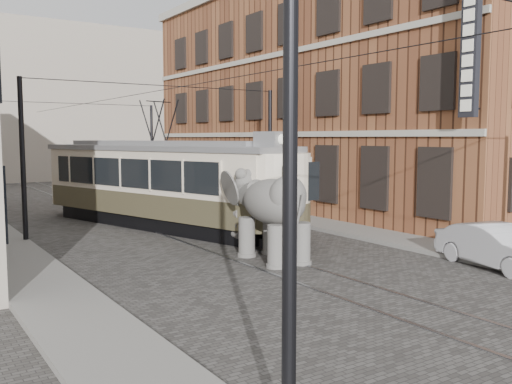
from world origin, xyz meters
TOP-DOWN VIEW (x-y plane):
  - ground at (0.00, 0.00)m, footprint 120.00×120.00m
  - tram_rails at (0.00, 0.00)m, footprint 1.54×80.00m
  - sidewalk_right at (6.00, 0.00)m, footprint 2.00×60.00m
  - sidewalk_left at (-6.50, 0.00)m, footprint 2.00×60.00m
  - brick_building at (11.00, 9.00)m, footprint 8.00×26.00m
  - distant_block at (0.00, 40.00)m, footprint 28.00×10.00m
  - catenary at (-0.20, 5.00)m, footprint 11.00×30.20m
  - tram at (0.01, 6.75)m, footprint 6.54×13.84m
  - elephant at (0.33, -1.23)m, footprint 2.83×4.79m
  - parked_car at (5.24, -5.68)m, footprint 2.08×4.09m

SIDE VIEW (x-z plane):
  - ground at x=0.00m, z-range 0.00..0.00m
  - tram_rails at x=0.00m, z-range 0.00..0.02m
  - sidewalk_right at x=6.00m, z-range 0.00..0.15m
  - sidewalk_left at x=-6.50m, z-range 0.00..0.15m
  - parked_car at x=5.24m, z-range 0.00..1.28m
  - elephant at x=0.33m, z-range 0.00..2.84m
  - tram at x=0.01m, z-range 0.00..5.40m
  - catenary at x=-0.20m, z-range 0.00..6.00m
  - brick_building at x=11.00m, z-range 0.00..12.00m
  - distant_block at x=0.00m, z-range 0.00..14.00m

